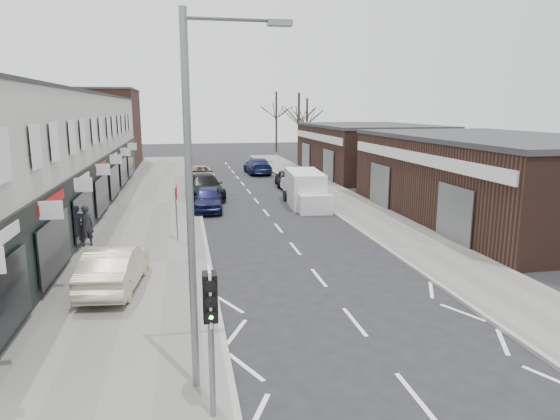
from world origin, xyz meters
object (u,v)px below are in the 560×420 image
pedestrian (86,226)px  parked_car_right_a (301,184)px  street_lamp (198,186)px  parked_car_left_c (200,174)px  traffic_light (210,309)px  parked_car_right_c (258,166)px  parked_car_left_a (208,199)px  parked_car_left_b (205,187)px  parked_car_right_b (286,178)px  warning_sign (177,197)px  white_van (305,190)px  sedan_on_pavement (114,267)px

pedestrian → parked_car_right_a: bearing=-158.6°
street_lamp → parked_car_left_c: street_lamp is taller
traffic_light → parked_car_right_c: traffic_light is taller
parked_car_left_a → parked_car_left_b: (-0.00, 4.49, 0.09)m
street_lamp → parked_car_left_b: 24.86m
parked_car_right_b → pedestrian: bearing=58.2°
parked_car_left_c → parked_car_right_a: bearing=-54.5°
street_lamp → pedestrian: 13.93m
parked_car_left_b → parked_car_right_a: 6.90m
parked_car_left_b → warning_sign: bearing=-103.5°
street_lamp → parked_car_right_a: bearing=71.9°
parked_car_right_a → parked_car_right_c: bearing=-88.6°
traffic_light → parked_car_left_c: size_ratio=0.65×
parked_car_right_c → white_van: bearing=90.1°
white_van → pedestrian: bearing=-142.3°
parked_car_left_c → parked_car_right_b: parked_car_right_b is taller
parked_car_right_b → white_van: bearing=92.5°
warning_sign → white_van: bearing=43.7°
parked_car_left_b → parked_car_right_a: size_ratio=1.15×
warning_sign → parked_car_right_a: 14.67m
parked_car_left_b → sedan_on_pavement: bearing=-107.2°
pedestrian → parked_car_left_a: (5.80, 7.43, -0.32)m
sedan_on_pavement → parked_car_right_a: size_ratio=0.92×
sedan_on_pavement → parked_car_left_b: size_ratio=0.80×
pedestrian → parked_car_right_b: size_ratio=0.47×
white_van → parked_car_right_a: size_ratio=1.19×
parked_car_left_c → pedestrian: bearing=-109.5°
parked_car_left_a → parked_car_right_c: size_ratio=0.83×
parked_car_right_c → street_lamp: bearing=77.6°
traffic_light → pedestrian: (-4.80, 13.84, -1.36)m
pedestrian → sedan_on_pavement: bearing=86.6°
street_lamp → sedan_on_pavement: street_lamp is taller
sedan_on_pavement → parked_car_left_c: sedan_on_pavement is taller
parked_car_left_c → parked_car_right_c: size_ratio=0.90×
traffic_light → street_lamp: street_lamp is taller
street_lamp → parked_car_left_a: (1.13, 20.05, -3.88)m
traffic_light → parked_car_left_c: traffic_light is taller
white_van → parked_car_left_a: (-6.25, -0.40, -0.32)m
parked_car_left_c → parked_car_right_b: 7.91m
warning_sign → parked_car_right_b: size_ratio=0.67×
warning_sign → parked_car_right_c: (7.36, 24.19, -1.44)m
warning_sign → parked_car_left_c: warning_sign is taller
traffic_light → parked_car_left_a: traffic_light is taller
traffic_light → white_van: (7.25, 21.67, -1.36)m
parked_car_left_b → pedestrian: bearing=-120.9°
pedestrian → parked_car_right_a: (12.70, 11.93, -0.24)m
street_lamp → parked_car_right_b: 30.21m
white_van → parked_car_right_a: 4.16m
sedan_on_pavement → parked_car_left_c: bearing=-92.3°
parked_car_right_a → parked_car_right_b: size_ratio=1.23×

